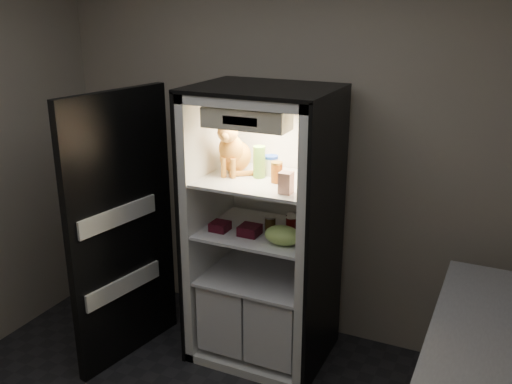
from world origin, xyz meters
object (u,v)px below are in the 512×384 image
at_px(tabby_cat, 233,151).
at_px(parmesan_shaker, 259,162).
at_px(refrigerator, 265,247).
at_px(salsa_jar, 277,172).
at_px(soda_can_b, 301,226).
at_px(pepper_jar, 312,166).
at_px(soda_can_c, 291,227).
at_px(soda_can_a, 291,223).
at_px(grape_bag, 283,235).
at_px(berry_box_right, 250,230).
at_px(cream_carton, 286,183).
at_px(condiment_jar, 270,223).
at_px(mayo_tub, 271,165).
at_px(berry_box_left, 220,226).

distance_m(tabby_cat, parmesan_shaker, 0.20).
distance_m(refrigerator, parmesan_shaker, 0.60).
bearing_deg(tabby_cat, salsa_jar, -21.55).
distance_m(parmesan_shaker, soda_can_b, 0.49).
bearing_deg(tabby_cat, refrigerator, -5.16).
relative_size(pepper_jar, soda_can_c, 1.63).
distance_m(refrigerator, soda_can_a, 0.28).
distance_m(soda_can_a, soda_can_b, 0.08).
distance_m(soda_can_c, grape_bag, 0.14).
bearing_deg(berry_box_right, parmesan_shaker, 88.76).
bearing_deg(tabby_cat, cream_carton, -37.25).
distance_m(parmesan_shaker, condiment_jar, 0.41).
distance_m(tabby_cat, salsa_jar, 0.35).
bearing_deg(pepper_jar, soda_can_a, -171.31).
height_order(pepper_jar, berry_box_right, pepper_jar).
relative_size(soda_can_b, condiment_jar, 1.31).
height_order(mayo_tub, berry_box_left, mayo_tub).
bearing_deg(soda_can_b, berry_box_left, -163.68).
height_order(soda_can_b, grape_bag, soda_can_b).
distance_m(parmesan_shaker, pepper_jar, 0.34).
bearing_deg(soda_can_b, mayo_tub, 160.18).
bearing_deg(condiment_jar, refrigerator, 140.06).
xyz_separation_m(pepper_jar, soda_can_a, (-0.12, -0.02, -0.40)).
relative_size(salsa_jar, soda_can_b, 1.02).
xyz_separation_m(tabby_cat, mayo_tub, (0.24, 0.07, -0.08)).
bearing_deg(refrigerator, soda_can_a, -3.61).
relative_size(pepper_jar, soda_can_b, 1.67).
bearing_deg(soda_can_a, berry_box_left, -157.41).
bearing_deg(pepper_jar, cream_carton, -103.48).
xyz_separation_m(salsa_jar, soda_can_a, (0.07, 0.07, -0.35)).
distance_m(soda_can_a, berry_box_left, 0.46).
relative_size(mayo_tub, pepper_jar, 0.60).
bearing_deg(mayo_tub, condiment_jar, -67.80).
bearing_deg(cream_carton, soda_can_b, 85.12).
relative_size(salsa_jar, soda_can_c, 1.00).
bearing_deg(cream_carton, grape_bag, 128.43).
bearing_deg(berry_box_left, condiment_jar, 25.51).
bearing_deg(salsa_jar, soda_can_a, 45.88).
distance_m(soda_can_b, berry_box_right, 0.33).
relative_size(salsa_jar, pepper_jar, 0.61).
bearing_deg(soda_can_a, refrigerator, 176.39).
bearing_deg(mayo_tub, grape_bag, -53.23).
height_order(parmesan_shaker, salsa_jar, parmesan_shaker).
xyz_separation_m(soda_can_a, berry_box_right, (-0.22, -0.16, -0.03)).
bearing_deg(pepper_jar, salsa_jar, -154.43).
bearing_deg(berry_box_left, parmesan_shaker, 35.92).
xyz_separation_m(cream_carton, soda_can_b, (0.02, 0.22, -0.35)).
bearing_deg(parmesan_shaker, refrigerator, 53.32).
relative_size(grape_bag, berry_box_left, 2.04).
distance_m(grape_bag, berry_box_right, 0.25).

